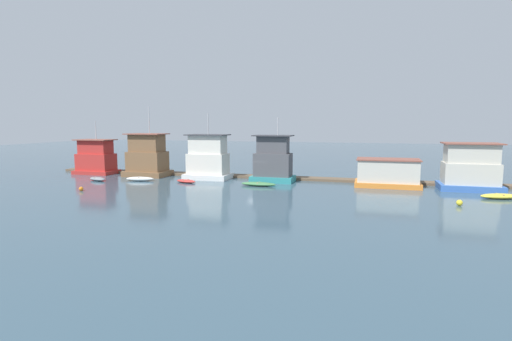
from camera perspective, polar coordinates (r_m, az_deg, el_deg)
The scene contains 15 objects.
ground_plane at distance 48.52m, azimuth 0.33°, elevation -1.51°, with size 200.00×200.00×0.00m, color #385160.
dock_walkway at distance 51.06m, azimuth 1.15°, elevation -0.92°, with size 59.60×2.07×0.30m, color brown.
houseboat_red at distance 59.64m, azimuth -21.88°, elevation 1.61°, with size 5.53×3.53×7.28m.
houseboat_brown at distance 54.80m, azimuth -15.26°, elevation 1.82°, with size 5.58×4.03×9.22m.
houseboat_white at distance 50.51m, azimuth -6.88°, elevation 1.63°, with size 5.62×3.67×8.26m.
houseboat_teal at distance 47.83m, azimuth 2.44°, elevation 1.24°, with size 5.10×3.27×7.68m.
houseboat_orange at distance 46.55m, azimuth 18.29°, elevation -0.35°, with size 6.96×4.02×3.09m.
houseboat_blue at distance 47.50m, azimuth 28.27°, elevation 0.26°, with size 6.09×4.15×4.96m.
dinghy_grey at distance 52.42m, azimuth -21.71°, elevation -1.12°, with size 2.84×1.92×0.46m.
dinghy_white at distance 50.58m, azimuth -16.24°, elevation -1.15°, with size 3.55×1.77×0.51m.
dinghy_red at distance 47.91m, azimuth -9.96°, elevation -1.50°, with size 2.99×1.93×0.36m.
dinghy_green at distance 44.70m, azimuth 0.35°, elevation -1.93°, with size 4.03×1.32×0.45m.
dinghy_yellow at distance 43.69m, azimuth 31.48°, elevation -3.14°, with size 3.80×2.33×0.47m.
buoy_orange at distance 45.26m, azimuth -23.71°, elevation -2.41°, with size 0.44×0.44×0.44m, color orange.
buoy_yellow at distance 38.27m, azimuth 27.06°, elevation -4.12°, with size 0.51×0.51×0.51m, color yellow.
Camera 1 is at (13.09, -46.19, 7.02)m, focal length 28.00 mm.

